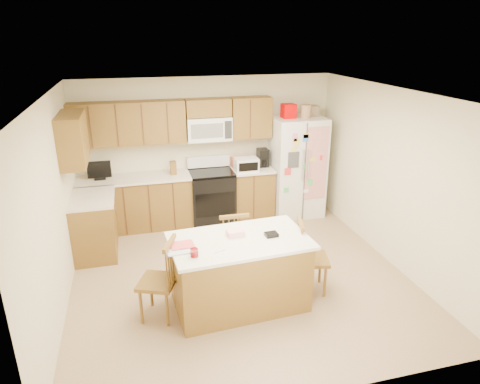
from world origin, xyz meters
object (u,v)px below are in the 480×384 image
object	(u,v)px
stove	(212,195)
windsor_chair_right	(310,258)
windsor_chair_left	(160,281)
island	(239,272)
windsor_chair_back	(232,245)
refrigerator	(297,166)

from	to	relation	value
stove	windsor_chair_right	size ratio (longest dim) A/B	1.15
windsor_chair_left	windsor_chair_right	xyz separation A→B (m)	(1.92, 0.08, -0.01)
stove	island	distance (m)	2.61
windsor_chair_left	windsor_chair_right	distance (m)	1.92
windsor_chair_right	windsor_chair_back	bearing A→B (deg)	144.58
stove	island	world-z (taller)	stove
stove	refrigerator	world-z (taller)	refrigerator
stove	island	bearing A→B (deg)	-93.60
refrigerator	windsor_chair_right	world-z (taller)	refrigerator
island	windsor_chair_right	world-z (taller)	island
refrigerator	island	distance (m)	3.11
stove	windsor_chair_right	xyz separation A→B (m)	(0.80, -2.52, -0.01)
island	windsor_chair_left	bearing A→B (deg)	179.93
island	windsor_chair_left	xyz separation A→B (m)	(-0.96, 0.00, 0.02)
windsor_chair_back	island	bearing A→B (deg)	-96.51
refrigerator	island	size ratio (longest dim) A/B	1.18
refrigerator	windsor_chair_back	world-z (taller)	refrigerator
refrigerator	stove	bearing A→B (deg)	177.70
stove	refrigerator	bearing A→B (deg)	-2.30
island	windsor_chair_right	bearing A→B (deg)	4.66
refrigerator	windsor_chair_right	bearing A→B (deg)	-107.43
refrigerator	windsor_chair_left	size ratio (longest dim) A/B	2.03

